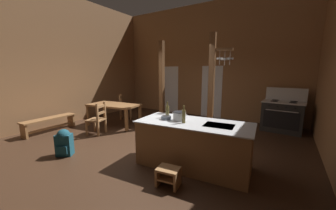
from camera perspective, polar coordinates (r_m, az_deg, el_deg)
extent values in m
cube|color=#382316|center=(5.03, -6.81, -12.14)|extent=(8.20, 8.43, 0.10)
cube|color=#93663F|center=(8.07, 10.77, 12.55)|extent=(8.20, 0.14, 4.44)
cube|color=#93663F|center=(7.63, -30.39, 11.53)|extent=(0.14, 8.43, 4.44)
cube|color=white|center=(8.78, 0.13, 4.68)|extent=(1.00, 0.01, 2.05)
cube|color=white|center=(7.90, 12.80, 3.84)|extent=(0.84, 0.01, 2.05)
cube|color=olive|center=(3.83, 7.55, -11.65)|extent=(2.17, 1.08, 0.87)
cube|color=silver|center=(3.69, 7.71, -5.25)|extent=(2.23, 1.14, 0.02)
cube|color=black|center=(3.57, 14.92, -5.89)|extent=(0.55, 0.44, 0.00)
cube|color=black|center=(4.36, 9.39, -14.40)|extent=(1.99, 0.21, 0.10)
cube|color=black|center=(6.92, 30.89, -3.02)|extent=(1.16, 0.85, 0.90)
cube|color=black|center=(6.56, 30.49, -3.92)|extent=(0.93, 0.09, 0.52)
cylinder|color=silver|center=(6.48, 30.68, -1.55)|extent=(0.82, 0.09, 0.02)
cube|color=silver|center=(6.85, 31.23, 0.78)|extent=(1.20, 0.89, 0.03)
cube|color=silver|center=(7.18, 31.68, 2.76)|extent=(1.14, 0.14, 0.40)
cylinder|color=black|center=(6.67, 33.22, 0.57)|extent=(0.22, 0.22, 0.01)
cylinder|color=black|center=(6.72, 29.02, 1.00)|extent=(0.22, 0.22, 0.01)
cylinder|color=black|center=(6.97, 33.39, 0.89)|extent=(0.22, 0.22, 0.01)
cylinder|color=black|center=(7.02, 29.38, 1.30)|extent=(0.22, 0.22, 0.01)
cylinder|color=black|center=(6.44, 33.70, -0.80)|extent=(0.05, 0.03, 0.04)
cylinder|color=black|center=(6.46, 31.76, -0.60)|extent=(0.05, 0.03, 0.04)
cylinder|color=black|center=(6.48, 29.83, -0.39)|extent=(0.05, 0.03, 0.04)
cylinder|color=black|center=(6.51, 27.91, -0.19)|extent=(0.05, 0.03, 0.04)
cube|color=brown|center=(5.11, 12.72, 4.78)|extent=(0.15, 0.15, 2.79)
cube|color=brown|center=(5.08, 15.55, 15.63)|extent=(0.57, 0.14, 0.06)
cylinder|color=silver|center=(5.07, 15.17, 14.53)|extent=(0.01, 0.01, 0.20)
cylinder|color=silver|center=(5.06, 15.11, 13.20)|extent=(0.18, 0.18, 0.04)
cylinder|color=silver|center=(5.06, 15.07, 12.29)|extent=(0.02, 0.02, 0.14)
cylinder|color=silver|center=(5.05, 16.59, 14.39)|extent=(0.01, 0.01, 0.22)
cylinder|color=silver|center=(5.04, 16.51, 12.94)|extent=(0.22, 0.22, 0.04)
cylinder|color=silver|center=(5.04, 16.47, 12.04)|extent=(0.02, 0.02, 0.14)
cylinder|color=silver|center=(5.03, 18.02, 14.39)|extent=(0.01, 0.01, 0.21)
cylinder|color=silver|center=(5.02, 17.94, 13.00)|extent=(0.18, 0.18, 0.04)
cylinder|color=silver|center=(5.02, 17.89, 12.09)|extent=(0.02, 0.02, 0.14)
cube|color=brown|center=(6.31, -1.85, 5.97)|extent=(0.14, 0.14, 2.79)
cube|color=#9E7044|center=(3.26, 0.11, -18.57)|extent=(0.40, 0.33, 0.04)
cube|color=#9E7044|center=(3.39, -2.52, -20.25)|extent=(0.08, 0.28, 0.26)
cube|color=#9E7044|center=(3.28, 2.86, -21.39)|extent=(0.08, 0.28, 0.26)
cube|color=#9E7044|center=(3.33, 0.11, -20.79)|extent=(0.36, 0.32, 0.03)
cube|color=olive|center=(6.77, -15.83, 0.02)|extent=(1.81, 1.13, 0.06)
cube|color=olive|center=(7.64, -18.40, -1.83)|extent=(0.09, 0.09, 0.68)
cube|color=olive|center=(6.70, -8.32, -3.05)|extent=(0.09, 0.09, 0.68)
cube|color=olive|center=(7.10, -22.63, -2.97)|extent=(0.09, 0.09, 0.68)
cube|color=olive|center=(6.07, -12.26, -4.53)|extent=(0.09, 0.09, 0.68)
cube|color=#9E7044|center=(6.05, -20.66, -4.13)|extent=(0.55, 0.55, 0.04)
cube|color=#9E7044|center=(6.07, -23.03, -6.44)|extent=(0.06, 0.06, 0.41)
cube|color=#9E7044|center=(6.36, -20.98, -5.57)|extent=(0.06, 0.06, 0.41)
cube|color=#9E7044|center=(5.78, -20.20, -4.28)|extent=(0.06, 0.06, 0.95)
cube|color=#9E7044|center=(6.09, -18.20, -3.46)|extent=(0.06, 0.06, 0.95)
cube|color=#9E7044|center=(5.86, -19.38, -0.39)|extent=(0.15, 0.37, 0.07)
cube|color=#9E7044|center=(5.90, -19.27, -2.21)|extent=(0.15, 0.37, 0.07)
cube|color=#9E7044|center=(7.70, -12.49, -0.79)|extent=(0.62, 0.62, 0.04)
cube|color=#9E7044|center=(7.91, -10.95, -2.11)|extent=(0.07, 0.07, 0.41)
cube|color=#9E7044|center=(7.54, -11.10, -2.71)|extent=(0.07, 0.07, 0.41)
cube|color=#9E7044|center=(7.89, -13.77, -0.24)|extent=(0.07, 0.07, 0.95)
cube|color=#9E7044|center=(7.52, -14.06, -0.75)|extent=(0.07, 0.07, 0.95)
cube|color=#9E7044|center=(7.65, -14.03, 2.20)|extent=(0.27, 0.32, 0.07)
cube|color=#9E7044|center=(7.68, -13.97, 0.79)|extent=(0.27, 0.32, 0.07)
cube|color=olive|center=(6.91, -31.89, -3.39)|extent=(0.44, 1.56, 0.04)
cube|color=olive|center=(6.66, -37.03, -6.33)|extent=(0.31, 0.08, 0.40)
cube|color=olive|center=(7.31, -26.91, -4.06)|extent=(0.31, 0.08, 0.40)
cube|color=olive|center=(6.98, -31.66, -5.79)|extent=(0.13, 1.34, 0.06)
cube|color=#194756|center=(4.88, -28.45, -10.39)|extent=(0.39, 0.36, 0.48)
cube|color=#194756|center=(4.80, -29.05, -11.72)|extent=(0.22, 0.18, 0.17)
cylinder|color=black|center=(4.95, -26.82, -9.98)|extent=(0.06, 0.06, 0.38)
cylinder|color=black|center=(5.03, -28.85, -9.85)|extent=(0.06, 0.06, 0.38)
sphere|color=#194756|center=(4.81, -28.67, -7.93)|extent=(0.38, 0.38, 0.27)
cylinder|color=silver|center=(3.79, 3.47, -3.32)|extent=(0.25, 0.25, 0.16)
cylinder|color=black|center=(3.77, 3.49, -2.04)|extent=(0.26, 0.26, 0.01)
cylinder|color=silver|center=(3.85, 1.64, -2.47)|extent=(0.05, 0.02, 0.02)
cylinder|color=silver|center=(3.72, 5.38, -2.96)|extent=(0.05, 0.02, 0.02)
cylinder|color=slate|center=(3.86, -0.56, -3.77)|extent=(0.20, 0.20, 0.07)
cylinder|color=black|center=(3.86, -0.56, -3.25)|extent=(0.16, 0.16, 0.00)
cylinder|color=brown|center=(4.03, -0.20, -1.95)|extent=(0.07, 0.07, 0.24)
cylinder|color=brown|center=(4.00, -0.20, 0.33)|extent=(0.03, 0.03, 0.08)
cylinder|color=brown|center=(3.59, 4.70, -3.40)|extent=(0.07, 0.07, 0.25)
cylinder|color=brown|center=(3.56, 4.74, -0.76)|extent=(0.03, 0.03, 0.09)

